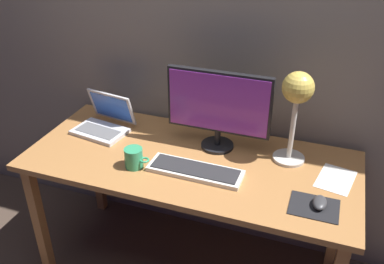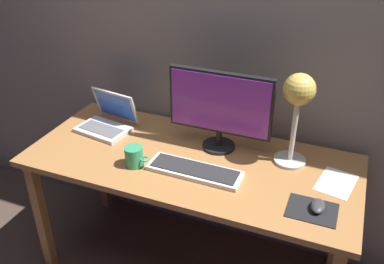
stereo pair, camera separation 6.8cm
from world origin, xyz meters
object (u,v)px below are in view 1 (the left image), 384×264
monitor (219,106)px  desk_lamp (297,97)px  laptop (105,120)px  mouse (320,203)px  keyboard_main (195,170)px  coffee_mug (134,158)px

monitor → desk_lamp: 0.37m
laptop → mouse: bearing=-13.7°
monitor → keyboard_main: bearing=-96.7°
laptop → mouse: laptop is taller
desk_lamp → monitor: bearing=-179.2°
laptop → mouse: size_ratio=3.23×
desk_lamp → coffee_mug: desk_lamp is taller
monitor → coffee_mug: monitor is taller
laptop → keyboard_main: bearing=-20.9°
laptop → mouse: (1.15, -0.28, -0.04)m
keyboard_main → laptop: 0.64m
keyboard_main → desk_lamp: desk_lamp is taller
keyboard_main → monitor: bearing=83.3°
keyboard_main → coffee_mug: (-0.28, -0.05, 0.04)m
desk_lamp → coffee_mug: (-0.67, -0.31, -0.28)m
keyboard_main → laptop: size_ratio=1.43×
keyboard_main → coffee_mug: coffee_mug is taller
monitor → keyboard_main: 0.33m
desk_lamp → coffee_mug: bearing=-155.5°
keyboard_main → laptop: bearing=159.1°
monitor → laptop: bearing=-177.7°
mouse → coffee_mug: bearing=179.7°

